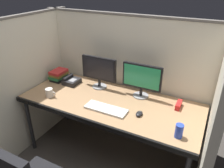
{
  "coord_description": "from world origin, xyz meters",
  "views": [
    {
      "loc": [
        0.93,
        -1.45,
        1.93
      ],
      "look_at": [
        0.0,
        0.35,
        0.92
      ],
      "focal_mm": 34.86,
      "sensor_mm": 36.0,
      "label": 1
    }
  ],
  "objects_px": {
    "keyboard_main": "(106,109)",
    "soda_can": "(179,131)",
    "monitor_right": "(142,79)",
    "red_stapler": "(179,105)",
    "monitor_left": "(99,70)",
    "coffee_mug": "(50,93)",
    "computer_mouse": "(139,114)",
    "desk": "(109,106)",
    "book_stack": "(59,75)",
    "desk_phone": "(71,81)"
  },
  "relations": [
    {
      "from": "monitor_left",
      "to": "keyboard_main",
      "type": "height_order",
      "value": "monitor_left"
    },
    {
      "from": "desk",
      "to": "monitor_left",
      "type": "height_order",
      "value": "monitor_left"
    },
    {
      "from": "desk",
      "to": "coffee_mug",
      "type": "bearing_deg",
      "value": -162.02
    },
    {
      "from": "computer_mouse",
      "to": "book_stack",
      "type": "bearing_deg",
      "value": 166.99
    },
    {
      "from": "monitor_left",
      "to": "soda_can",
      "type": "distance_m",
      "value": 1.14
    },
    {
      "from": "desk",
      "to": "book_stack",
      "type": "xyz_separation_m",
      "value": [
        -0.82,
        0.18,
        0.12
      ]
    },
    {
      "from": "monitor_right",
      "to": "red_stapler",
      "type": "height_order",
      "value": "monitor_right"
    },
    {
      "from": "book_stack",
      "to": "red_stapler",
      "type": "bearing_deg",
      "value": 1.4
    },
    {
      "from": "monitor_right",
      "to": "soda_can",
      "type": "xyz_separation_m",
      "value": [
        0.51,
        -0.49,
        -0.15
      ]
    },
    {
      "from": "monitor_right",
      "to": "desk_phone",
      "type": "distance_m",
      "value": 0.89
    },
    {
      "from": "monitor_left",
      "to": "book_stack",
      "type": "distance_m",
      "value": 0.58
    },
    {
      "from": "computer_mouse",
      "to": "soda_can",
      "type": "bearing_deg",
      "value": -19.97
    },
    {
      "from": "monitor_right",
      "to": "coffee_mug",
      "type": "xyz_separation_m",
      "value": [
        -0.88,
        -0.46,
        -0.17
      ]
    },
    {
      "from": "monitor_right",
      "to": "red_stapler",
      "type": "distance_m",
      "value": 0.46
    },
    {
      "from": "keyboard_main",
      "to": "desk",
      "type": "bearing_deg",
      "value": 105.99
    },
    {
      "from": "keyboard_main",
      "to": "red_stapler",
      "type": "bearing_deg",
      "value": 30.93
    },
    {
      "from": "keyboard_main",
      "to": "desk_phone",
      "type": "height_order",
      "value": "desk_phone"
    },
    {
      "from": "desk",
      "to": "keyboard_main",
      "type": "distance_m",
      "value": 0.17
    },
    {
      "from": "monitor_right",
      "to": "computer_mouse",
      "type": "bearing_deg",
      "value": -71.62
    },
    {
      "from": "monitor_right",
      "to": "keyboard_main",
      "type": "bearing_deg",
      "value": -116.83
    },
    {
      "from": "red_stapler",
      "to": "soda_can",
      "type": "distance_m",
      "value": 0.47
    },
    {
      "from": "coffee_mug",
      "to": "desk_phone",
      "type": "relative_size",
      "value": 0.66
    },
    {
      "from": "coffee_mug",
      "to": "book_stack",
      "type": "height_order",
      "value": "book_stack"
    },
    {
      "from": "monitor_right",
      "to": "keyboard_main",
      "type": "height_order",
      "value": "monitor_right"
    },
    {
      "from": "coffee_mug",
      "to": "soda_can",
      "type": "relative_size",
      "value": 1.03
    },
    {
      "from": "desk",
      "to": "monitor_right",
      "type": "bearing_deg",
      "value": 45.53
    },
    {
      "from": "computer_mouse",
      "to": "red_stapler",
      "type": "bearing_deg",
      "value": 45.92
    },
    {
      "from": "desk",
      "to": "coffee_mug",
      "type": "relative_size",
      "value": 15.08
    },
    {
      "from": "keyboard_main",
      "to": "computer_mouse",
      "type": "relative_size",
      "value": 4.48
    },
    {
      "from": "coffee_mug",
      "to": "desk_phone",
      "type": "distance_m",
      "value": 0.37
    },
    {
      "from": "book_stack",
      "to": "red_stapler",
      "type": "height_order",
      "value": "book_stack"
    },
    {
      "from": "computer_mouse",
      "to": "desk_phone",
      "type": "distance_m",
      "value": 1.02
    },
    {
      "from": "keyboard_main",
      "to": "monitor_left",
      "type": "bearing_deg",
      "value": 127.56
    },
    {
      "from": "keyboard_main",
      "to": "soda_can",
      "type": "relative_size",
      "value": 3.52
    },
    {
      "from": "computer_mouse",
      "to": "desk_phone",
      "type": "xyz_separation_m",
      "value": [
        -0.99,
        0.26,
        0.02
      ]
    },
    {
      "from": "monitor_left",
      "to": "soda_can",
      "type": "relative_size",
      "value": 3.52
    },
    {
      "from": "desk",
      "to": "red_stapler",
      "type": "distance_m",
      "value": 0.71
    },
    {
      "from": "coffee_mug",
      "to": "red_stapler",
      "type": "bearing_deg",
      "value": 18.08
    },
    {
      "from": "monitor_right",
      "to": "soda_can",
      "type": "bearing_deg",
      "value": -43.9
    },
    {
      "from": "computer_mouse",
      "to": "soda_can",
      "type": "distance_m",
      "value": 0.42
    },
    {
      "from": "monitor_left",
      "to": "coffee_mug",
      "type": "xyz_separation_m",
      "value": [
        -0.37,
        -0.45,
        -0.17
      ]
    },
    {
      "from": "computer_mouse",
      "to": "coffee_mug",
      "type": "xyz_separation_m",
      "value": [
        -1.0,
        -0.11,
        0.03
      ]
    },
    {
      "from": "desk_phone",
      "to": "book_stack",
      "type": "distance_m",
      "value": 0.21
    },
    {
      "from": "desk",
      "to": "keyboard_main",
      "type": "relative_size",
      "value": 4.42
    },
    {
      "from": "desk_phone",
      "to": "book_stack",
      "type": "relative_size",
      "value": 0.86
    },
    {
      "from": "coffee_mug",
      "to": "book_stack",
      "type": "relative_size",
      "value": 0.57
    },
    {
      "from": "coffee_mug",
      "to": "red_stapler",
      "type": "xyz_separation_m",
      "value": [
        1.3,
        0.42,
        -0.02
      ]
    },
    {
      "from": "monitor_right",
      "to": "monitor_left",
      "type": "bearing_deg",
      "value": -178.17
    },
    {
      "from": "book_stack",
      "to": "desk",
      "type": "bearing_deg",
      "value": -12.65
    },
    {
      "from": "computer_mouse",
      "to": "coffee_mug",
      "type": "distance_m",
      "value": 1.01
    }
  ]
}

